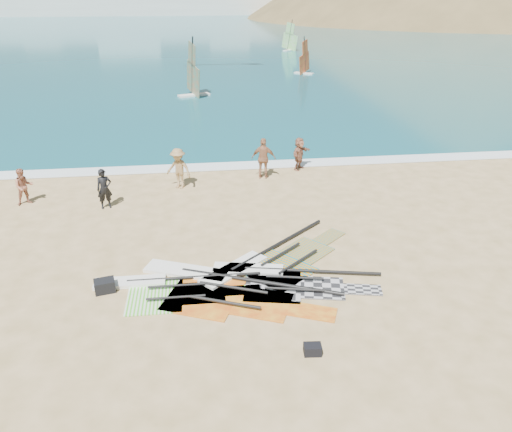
{
  "coord_description": "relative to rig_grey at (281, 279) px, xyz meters",
  "views": [
    {
      "loc": [
        -2.0,
        -12.23,
        8.64
      ],
      "look_at": [
        0.03,
        4.0,
        1.0
      ],
      "focal_mm": 35.0,
      "sensor_mm": 36.0,
      "label": 1
    }
  ],
  "objects": [
    {
      "name": "beachgoer_back",
      "position": [
        0.73,
        9.25,
        0.95
      ],
      "size": [
        1.25,
        0.74,
        1.99
      ],
      "primitive_type": "imported",
      "rotation": [
        0.0,
        0.0,
        2.91
      ],
      "color": "#A16B4A",
      "rests_on": "ground"
    },
    {
      "name": "person_wetsuit",
      "position": [
        -6.36,
        6.53,
        0.81
      ],
      "size": [
        0.72,
        0.59,
        1.72
      ],
      "primitive_type": "imported",
      "rotation": [
        0.0,
        0.0,
        0.32
      ],
      "color": "black",
      "rests_on": "ground"
    },
    {
      "name": "ground",
      "position": [
        -0.47,
        -1.21,
        -0.05
      ],
      "size": [
        300.0,
        300.0,
        0.0
      ],
      "primitive_type": "plane",
      "color": "tan",
      "rests_on": "ground"
    },
    {
      "name": "windsurfer_left",
      "position": [
        -2.41,
        29.25,
        1.33
      ],
      "size": [
        2.77,
        3.11,
        4.87
      ],
      "rotation": [
        0.0,
        0.0,
        0.34
      ],
      "color": "white",
      "rests_on": "ground"
    },
    {
      "name": "headland_main",
      "position": [
        84.53,
        128.79,
        -0.05
      ],
      "size": [
        143.0,
        143.0,
        45.0
      ],
      "primitive_type": "cone",
      "color": "olive",
      "rests_on": "ground"
    },
    {
      "name": "beachgoer_left",
      "position": [
        -9.84,
        7.39,
        0.75
      ],
      "size": [
        0.96,
        0.88,
        1.6
      ],
      "primitive_type": "imported",
      "rotation": [
        0.0,
        0.0,
        0.44
      ],
      "color": "#A3634A",
      "rests_on": "ground"
    },
    {
      "name": "beachgoer_mid",
      "position": [
        -3.32,
        8.45,
        0.9
      ],
      "size": [
        1.41,
        1.24,
        1.9
      ],
      "primitive_type": "imported",
      "rotation": [
        0.0,
        0.0,
        -0.54
      ],
      "color": "#96754B",
      "rests_on": "ground"
    },
    {
      "name": "beachgoer_right",
      "position": [
        2.71,
        10.29,
        0.78
      ],
      "size": [
        1.36,
        1.5,
        1.67
      ],
      "primitive_type": "imported",
      "rotation": [
        0.0,
        0.0,
        0.88
      ],
      "color": "#9A6249",
      "rests_on": "ground"
    },
    {
      "name": "surf_line",
      "position": [
        -0.47,
        11.09,
        -0.05
      ],
      "size": [
        300.0,
        1.2,
        0.04
      ],
      "primitive_type": "cube",
      "color": "white",
      "rests_on": "ground"
    },
    {
      "name": "sea",
      "position": [
        -0.47,
        130.79,
        -0.05
      ],
      "size": [
        300.0,
        240.0,
        0.06
      ],
      "primitive_type": "cube",
      "color": "navy",
      "rests_on": "ground"
    },
    {
      "name": "gear_bag_near",
      "position": [
        -5.49,
        0.03,
        0.15
      ],
      "size": [
        0.7,
        0.57,
        0.39
      ],
      "primitive_type": "cube",
      "rotation": [
        0.0,
        0.0,
        0.22
      ],
      "color": "black",
      "rests_on": "ground"
    },
    {
      "name": "rig_orange",
      "position": [
        -0.18,
        1.13,
        0.0
      ],
      "size": [
        5.65,
        4.81,
        0.2
      ],
      "rotation": [
        0.0,
        0.0,
        0.72
      ],
      "color": "#FC8700",
      "rests_on": "ground"
    },
    {
      "name": "windsurfer_right",
      "position": [
        11.39,
        59.09,
        1.19
      ],
      "size": [
        2.14,
        2.11,
        4.19
      ],
      "rotation": [
        0.0,
        0.0,
        0.74
      ],
      "color": "white",
      "rests_on": "ground"
    },
    {
      "name": "rig_green",
      "position": [
        -3.74,
        -0.1,
        -0.0
      ],
      "size": [
        5.26,
        2.07,
        0.2
      ],
      "rotation": [
        0.0,
        0.0,
        -0.01
      ],
      "color": "#4AD019",
      "rests_on": "ground"
    },
    {
      "name": "gear_bag_far",
      "position": [
        0.22,
        -3.58,
        0.09
      ],
      "size": [
        0.47,
        0.35,
        0.27
      ],
      "primitive_type": "cube",
      "rotation": [
        0.0,
        0.0,
        -0.08
      ],
      "color": "black",
      "rests_on": "ground"
    },
    {
      "name": "windsurfer_centre",
      "position": [
        9.21,
        39.27,
        1.1
      ],
      "size": [
        2.03,
        2.07,
        3.8
      ],
      "rotation": [
        0.0,
        0.0,
        -0.65
      ],
      "color": "white",
      "rests_on": "ground"
    },
    {
      "name": "rig_grey",
      "position": [
        0.0,
        0.0,
        0.0
      ],
      "size": [
        5.45,
        2.68,
        0.2
      ],
      "rotation": [
        0.0,
        0.0,
        -0.2
      ],
      "color": "#262629",
      "rests_on": "ground"
    },
    {
      "name": "rig_red",
      "position": [
        -1.99,
        -0.22,
        0.0
      ],
      "size": [
        6.2,
        4.1,
        0.21
      ],
      "rotation": [
        0.0,
        0.0,
        -0.4
      ],
      "color": "red",
      "rests_on": "ground"
    }
  ]
}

